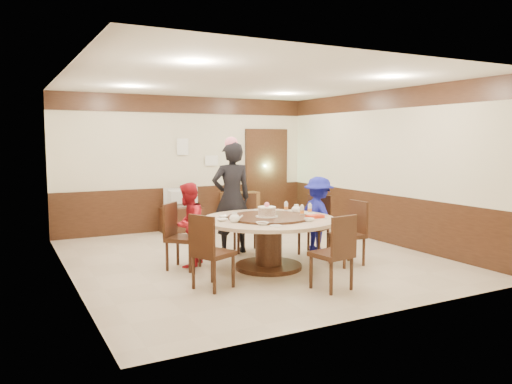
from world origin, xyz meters
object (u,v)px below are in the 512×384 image
tv_stand (182,219)px  television (181,198)px  shrimp_platter (315,217)px  banquet_table (269,233)px  person_red (188,225)px  person_blue (319,216)px  birthday_cake (267,212)px  thermos (237,184)px  side_cabinet (240,209)px  person_standing (232,198)px

tv_stand → television: television is taller
shrimp_platter → television: size_ratio=0.42×
banquet_table → person_red: person_red is taller
person_blue → birthday_cake: person_blue is taller
banquet_table → thermos: bearing=71.7°
shrimp_platter → thermos: 3.92m
television → side_cabinet: bearing=-169.7°
person_standing → thermos: person_standing is taller
side_cabinet → person_blue: bearing=-91.0°
tv_stand → side_cabinet: 1.37m
banquet_table → tv_stand: bearing=92.5°
person_red → television: person_red is taller
person_blue → shrimp_platter: (-0.60, -0.78, 0.13)m
television → person_standing: bearing=101.5°
person_blue → birthday_cake: size_ratio=3.97×
birthday_cake → person_standing: bearing=90.2°
person_blue → television: size_ratio=1.82×
banquet_table → person_red: size_ratio=1.56×
side_cabinet → birthday_cake: bearing=-109.7°
person_red → person_blue: (2.16, -0.29, 0.02)m
person_red → side_cabinet: person_red is taller
person_red → shrimp_platter: 1.89m
side_cabinet → person_standing: bearing=-118.8°
person_standing → person_red: size_ratio=1.47×
banquet_table → side_cabinet: banquet_table is taller
birthday_cake → tv_stand: 3.53m
thermos → tv_stand: bearing=-178.7°
person_blue → side_cabinet: (0.06, 3.10, -0.27)m
tv_stand → side_cabinet: (1.36, 0.03, 0.12)m
tv_stand → birthday_cake: bearing=-88.3°
banquet_table → birthday_cake: birthday_cake is taller
tv_stand → side_cabinet: size_ratio=1.06×
person_blue → television: 3.33m
person_blue → tv_stand: (-1.30, 3.07, -0.40)m
person_blue → tv_stand: bearing=17.4°
banquet_table → birthday_cake: bearing=-149.0°
birthday_cake → tv_stand: size_ratio=0.38×
side_cabinet → thermos: 0.57m
banquet_table → thermos: (1.15, 3.48, 0.41)m
shrimp_platter → person_red: bearing=145.7°
shrimp_platter → television: television is taller
person_red → person_blue: bearing=120.7°
side_cabinet → thermos: size_ratio=2.11×
person_standing → birthday_cake: size_ratio=5.69×
television → thermos: (1.30, 0.03, 0.24)m
birthday_cake → thermos: thermos is taller
birthday_cake → shrimp_platter: 0.71m
banquet_table → shrimp_platter: shrimp_platter is taller
shrimp_platter → banquet_table: bearing=144.5°
banquet_table → person_blue: (1.15, 0.38, 0.11)m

